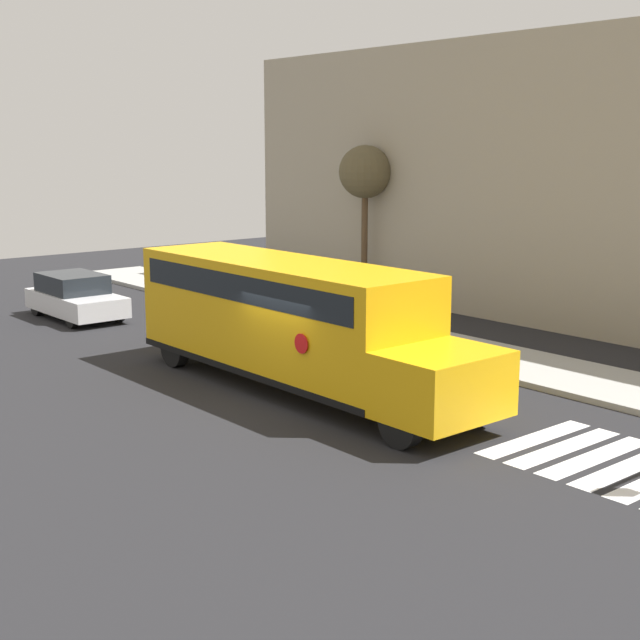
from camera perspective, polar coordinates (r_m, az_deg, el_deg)
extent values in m
plane|color=black|center=(20.71, -1.41, -5.23)|extent=(60.00, 60.00, 0.00)
cube|color=#9E9E99|center=(25.13, 10.25, -2.28)|extent=(44.00, 3.00, 0.15)
cube|color=#9E937F|center=(29.78, 18.68, 8.34)|extent=(32.00, 4.00, 9.33)
cube|color=white|center=(18.68, 13.57, -7.40)|extent=(0.50, 3.20, 0.01)
cube|color=white|center=(18.30, 15.35, -7.88)|extent=(0.50, 3.20, 0.01)
cube|color=white|center=(17.94, 17.20, -8.38)|extent=(0.50, 3.20, 0.01)
cube|color=white|center=(17.60, 19.13, -8.89)|extent=(0.50, 3.20, 0.01)
cube|color=#EAA80F|center=(21.79, -2.59, 0.38)|extent=(8.84, 2.50, 2.64)
cube|color=#EAA80F|center=(18.09, 7.85, -4.10)|extent=(1.87, 2.50, 1.35)
cube|color=black|center=(22.06, -2.56, -2.79)|extent=(8.84, 2.54, 0.16)
cube|color=black|center=(21.66, -2.61, 2.39)|extent=(8.14, 2.53, 0.64)
cylinder|color=red|center=(19.16, -1.22, -1.52)|extent=(0.44, 0.02, 0.44)
cylinder|color=black|center=(19.10, 9.78, -5.26)|extent=(1.00, 0.30, 1.00)
cylinder|color=black|center=(17.57, 5.18, -6.61)|extent=(1.00, 0.30, 1.00)
cylinder|color=black|center=(25.22, -5.08, -1.10)|extent=(1.00, 0.30, 1.00)
cylinder|color=black|center=(24.08, -9.29, -1.80)|extent=(1.00, 0.30, 1.00)
cube|color=silver|center=(31.38, -15.32, 1.08)|extent=(4.25, 1.89, 0.66)
cube|color=#1E2328|center=(31.51, -15.57, 2.30)|extent=(2.38, 1.73, 0.63)
cylinder|color=black|center=(30.53, -12.79, 0.49)|extent=(0.64, 0.22, 0.64)
cylinder|color=black|center=(29.83, -15.59, 0.10)|extent=(0.64, 0.22, 0.64)
cylinder|color=black|center=(33.02, -15.03, 1.18)|extent=(0.64, 0.22, 0.64)
cylinder|color=black|center=(32.37, -17.66, 0.84)|extent=(0.64, 0.22, 0.64)
cylinder|color=brown|center=(33.81, 2.86, 4.86)|extent=(0.24, 0.24, 4.24)
sphere|color=brown|center=(33.62, 2.90, 9.46)|extent=(1.97, 1.97, 1.97)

